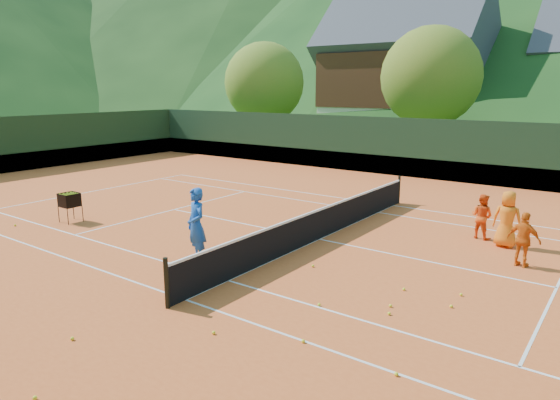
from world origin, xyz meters
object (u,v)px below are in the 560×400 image
Objects in this scene: coach at (196,225)px; ball_hopper at (69,201)px; tennis_net at (319,223)px; student_a at (482,216)px; student_b at (524,240)px; student_c at (507,219)px; chalet_left at (404,74)px.

ball_hopper is (-6.34, 0.28, -0.24)m from coach.
ball_hopper is at bearing -157.50° from tennis_net.
ball_hopper is at bearing 42.74° from student_a.
ball_hopper is (-7.92, -3.28, 0.25)m from tennis_net.
student_c is (-0.73, 1.52, 0.11)m from student_b.
student_a is at bearing -29.16° from student_c.
student_a is 0.84× the size of student_c.
student_b is 33.19m from chalet_left.
student_a reaches higher than tennis_net.
student_b is at bearing -61.94° from chalet_left.
tennis_net reaches higher than ball_hopper.
student_c is (0.80, -0.45, 0.13)m from student_a.
student_b is (7.01, 4.60, -0.27)m from coach.
chalet_left is (-13.91, 27.00, 4.94)m from student_a.
student_c is at bearing 66.60° from coach.
coach is 1.38× the size of student_b.
student_a is at bearing 27.97° from ball_hopper.
tennis_net is at bearing -71.57° from chalet_left.
student_c is 13.91m from ball_hopper.
tennis_net is (1.57, 3.56, -0.49)m from coach.
ball_hopper is 33.70m from chalet_left.
student_a is at bearing -39.68° from student_b.
student_c is at bearing -51.84° from student_b.
ball_hopper is (-12.63, -5.83, -0.07)m from student_c.
chalet_left reaches higher than coach.
coach is 6.36m from ball_hopper.
ball_hopper is (-11.83, -6.28, 0.06)m from student_a.
coach is 8.39m from student_b.
ball_hopper is at bearing -160.16° from coach.
student_a is 30.77m from chalet_left.
student_c is (6.28, 6.11, -0.17)m from coach.
student_b reaches higher than student_a.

